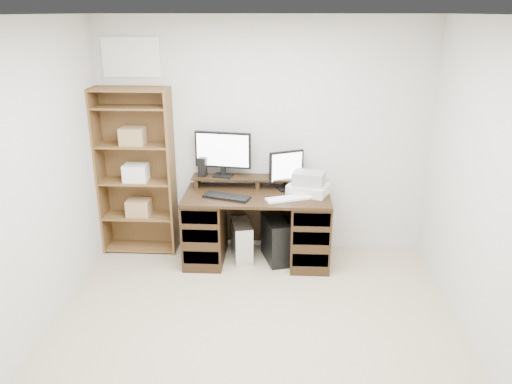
# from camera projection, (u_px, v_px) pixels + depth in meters

# --- Properties ---
(room) EXTENTS (3.54, 4.04, 2.54)m
(room) POSITION_uv_depth(u_px,v_px,m) (252.00, 208.00, 3.42)
(room) COLOR tan
(room) RESTS_ON ground
(desk) EXTENTS (1.50, 0.70, 0.75)m
(desk) POSITION_uv_depth(u_px,v_px,m) (257.00, 226.00, 5.25)
(desk) COLOR black
(desk) RESTS_ON ground
(riser_shelf) EXTENTS (1.40, 0.22, 0.12)m
(riser_shelf) POSITION_uv_depth(u_px,v_px,m) (258.00, 179.00, 5.29)
(riser_shelf) COLOR black
(riser_shelf) RESTS_ON desk
(monitor_wide) EXTENTS (0.60, 0.18, 0.47)m
(monitor_wide) POSITION_uv_depth(u_px,v_px,m) (223.00, 152.00, 5.22)
(monitor_wide) COLOR black
(monitor_wide) RESTS_ON riser_shelf
(monitor_small) EXTENTS (0.36, 0.21, 0.41)m
(monitor_small) POSITION_uv_depth(u_px,v_px,m) (286.00, 169.00, 5.20)
(monitor_small) COLOR black
(monitor_small) RESTS_ON desk
(speaker) EXTENTS (0.09, 0.09, 0.20)m
(speaker) POSITION_uv_depth(u_px,v_px,m) (203.00, 167.00, 5.27)
(speaker) COLOR black
(speaker) RESTS_ON riser_shelf
(keyboard_black) EXTENTS (0.50, 0.29, 0.03)m
(keyboard_black) POSITION_uv_depth(u_px,v_px,m) (227.00, 197.00, 5.01)
(keyboard_black) COLOR black
(keyboard_black) RESTS_ON desk
(keyboard_white) EXTENTS (0.46, 0.28, 0.02)m
(keyboard_white) POSITION_uv_depth(u_px,v_px,m) (288.00, 199.00, 4.98)
(keyboard_white) COLOR white
(keyboard_white) RESTS_ON desk
(mouse) EXTENTS (0.10, 0.09, 0.04)m
(mouse) POSITION_uv_depth(u_px,v_px,m) (309.00, 197.00, 5.01)
(mouse) COLOR white
(mouse) RESTS_ON desk
(printer) EXTENTS (0.48, 0.42, 0.10)m
(printer) POSITION_uv_depth(u_px,v_px,m) (308.00, 189.00, 5.13)
(printer) COLOR beige
(printer) RESTS_ON desk
(basket) EXTENTS (0.36, 0.29, 0.13)m
(basket) POSITION_uv_depth(u_px,v_px,m) (309.00, 178.00, 5.09)
(basket) COLOR #90949A
(basket) RESTS_ON printer
(tower_silver) EXTENTS (0.27, 0.44, 0.41)m
(tower_silver) POSITION_uv_depth(u_px,v_px,m) (242.00, 240.00, 5.35)
(tower_silver) COLOR silver
(tower_silver) RESTS_ON ground
(tower_black) EXTENTS (0.33, 0.51, 0.47)m
(tower_black) POSITION_uv_depth(u_px,v_px,m) (275.00, 240.00, 5.30)
(tower_black) COLOR black
(tower_black) RESTS_ON ground
(bookshelf) EXTENTS (0.80, 0.30, 1.80)m
(bookshelf) POSITION_uv_depth(u_px,v_px,m) (136.00, 170.00, 5.34)
(bookshelf) COLOR brown
(bookshelf) RESTS_ON ground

